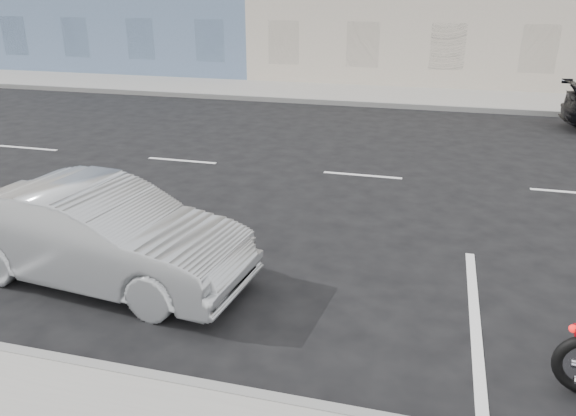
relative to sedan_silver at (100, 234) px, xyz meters
The scene contains 4 objects.
ground 7.03m from the sedan_silver, 48.27° to the left, with size 120.00×120.00×0.00m, color black.
sidewalk_far 13.94m from the sedan_silver, 91.41° to the left, with size 80.00×3.40×0.15m, color gray.
curb_far 12.24m from the sedan_silver, 91.60° to the left, with size 80.00×0.12×0.16m, color gray.
sedan_silver is the anchor object (origin of this frame).
Camera 1 is at (-0.66, -10.90, 3.60)m, focal length 35.00 mm.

